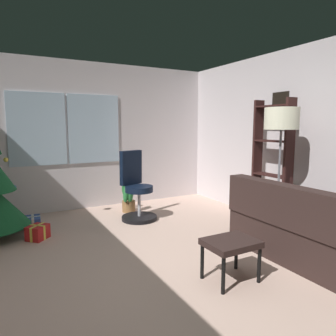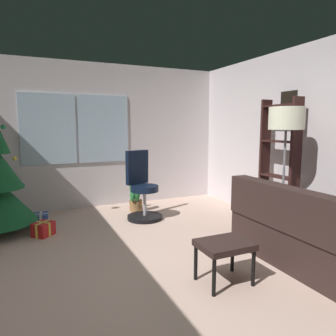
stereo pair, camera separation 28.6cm
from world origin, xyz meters
The scene contains 10 objects.
ground_plane centered at (0.00, 0.00, -0.05)m, with size 4.71×6.16×0.10m, color beige.
wall_back_with_windows centered at (-0.02, 3.13, 1.30)m, with size 4.71×0.12×2.59m.
couch centered at (1.76, -0.45, 0.29)m, with size 1.70×1.84×0.87m.
footstool centered at (0.48, -0.26, 0.35)m, with size 0.49×0.39×0.41m.
gift_box_red centered at (-1.02, 1.81, 0.09)m, with size 0.33×0.33×0.19m.
gift_box_blue centered at (-1.03, 2.37, 0.08)m, with size 0.23×0.29×0.17m.
office_chair centered at (0.48, 2.02, 0.43)m, with size 0.56×0.56×1.09m.
bookshelf centered at (2.14, 0.81, 0.80)m, with size 0.18×0.64×1.87m.
floor_lamp centered at (1.80, 0.37, 1.49)m, with size 0.43×0.43×1.72m.
potted_plant centered at (0.51, 2.47, 0.24)m, with size 0.29×0.42×0.54m.
Camera 2 is at (-1.15, -2.60, 1.49)m, focal length 33.26 mm.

